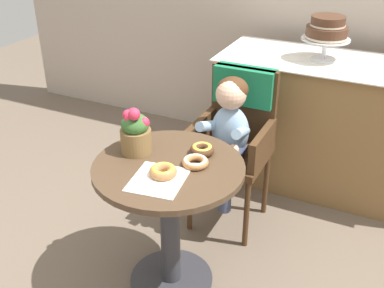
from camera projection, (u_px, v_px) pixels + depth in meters
The scene contains 11 objects.
ground_plane at pixel (172, 279), 2.54m from camera, with size 8.00×8.00×0.00m, color #6B5B4C.
cafe_table at pixel (169, 202), 2.30m from camera, with size 0.72×0.72×0.72m.
wicker_chair at pixel (237, 123), 2.77m from camera, with size 0.42×0.45×0.95m.
seated_child at pixel (228, 128), 2.63m from camera, with size 0.27×0.32×0.73m.
paper_napkin at pixel (158, 180), 2.08m from camera, with size 0.23×0.26×0.00m, color white.
donut_front at pixel (195, 162), 2.19m from camera, with size 0.12×0.12×0.04m.
donut_mid at pixel (163, 171), 2.11m from camera, with size 0.13×0.13×0.05m.
donut_side at pixel (202, 149), 2.28m from camera, with size 0.12×0.12×0.05m.
flower_vase at pixel (136, 131), 2.26m from camera, with size 0.15×0.15×0.25m.
display_counter at pixel (334, 127), 3.15m from camera, with size 1.56×0.62×0.90m.
tiered_cake_stand at pixel (327, 31), 2.90m from camera, with size 0.30×0.30×0.28m.
Camera 1 is at (0.91, -1.65, 1.86)m, focal length 44.15 mm.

